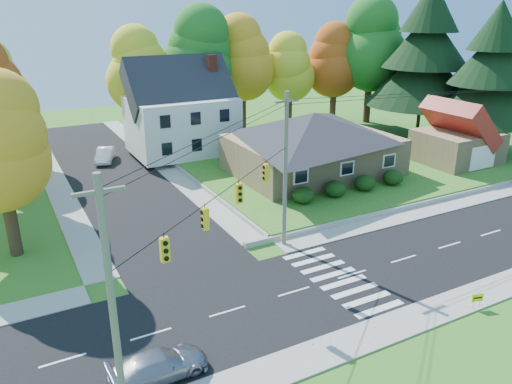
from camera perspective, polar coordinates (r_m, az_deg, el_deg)
ground at (r=29.93m, az=10.92°, el=-9.25°), size 120.00×120.00×0.00m
road_main at (r=29.92m, az=10.92°, el=-9.23°), size 90.00×8.00×0.02m
road_cross at (r=48.95m, az=-16.29°, el=2.21°), size 8.00×44.00×0.02m
sidewalk_north at (r=33.44m, az=5.58°, el=-5.55°), size 90.00×2.00×0.08m
sidewalk_south at (r=26.85m, az=17.74°, el=-13.59°), size 90.00×2.00×0.08m
lawn at (r=52.66m, az=7.83°, el=4.38°), size 30.00×30.00×0.50m
ranch_house at (r=45.14m, az=6.53°, el=5.71°), size 14.60×10.60×5.40m
colonial_house at (r=51.77m, az=-8.52°, el=9.01°), size 10.40×8.40×9.60m
garage at (r=51.68m, az=22.10°, el=5.73°), size 7.30×6.30×4.60m
hedge_row at (r=40.74m, az=10.73°, el=0.71°), size 10.70×1.70×1.27m
traffic_infrastructure at (r=28.67m, az=9.69°, el=0.81°), size 38.10×10.66×10.00m
tree_lot_0 at (r=56.25m, az=-12.89°, el=13.48°), size 6.72×6.72×12.51m
tree_lot_1 at (r=57.08m, az=-6.72°, el=15.25°), size 7.84×7.84×14.60m
tree_lot_2 at (r=60.49m, az=-1.59°, el=15.04°), size 7.28×7.28×13.56m
tree_lot_3 at (r=62.68m, az=3.91°, el=13.99°), size 6.16×6.16×11.47m
tree_lot_4 at (r=65.16m, az=9.04°, el=14.61°), size 6.72×6.72×12.51m
tree_lot_5 at (r=65.95m, az=13.12°, el=16.13°), size 8.40×8.40×15.64m
conifer_east_a at (r=60.92m, az=18.82°, el=14.45°), size 12.80×12.80×16.96m
conifer_east_b at (r=56.63m, az=25.32°, el=12.09°), size 11.20×11.20×14.84m
silver_sedan at (r=22.30m, az=-11.04°, el=-18.92°), size 4.26×1.89×1.22m
white_car at (r=52.29m, az=-16.90°, el=4.08°), size 2.78×4.37×1.36m
fire_hydrant at (r=32.81m, az=3.21°, el=-5.38°), size 0.44×0.34×0.76m
yard_sign at (r=28.54m, az=23.99°, el=-11.01°), size 0.64×0.21×0.83m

